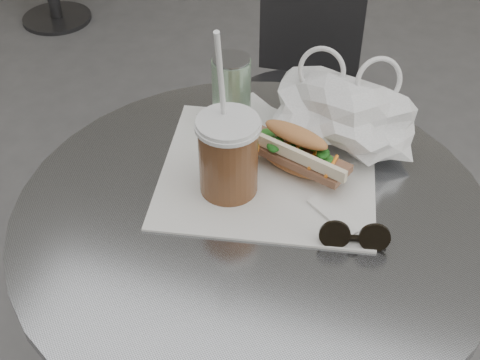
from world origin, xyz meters
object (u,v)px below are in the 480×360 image
(cafe_table, at_px, (251,320))
(drink_can, at_px, (231,91))
(chair_far, at_px, (296,135))
(banh_mi, at_px, (294,151))
(sunglasses, at_px, (354,237))
(iced_coffee, at_px, (228,155))

(cafe_table, relative_size, drink_can, 5.74)
(chair_far, xyz_separation_m, banh_mi, (0.15, -0.66, 0.47))
(cafe_table, relative_size, sunglasses, 7.21)
(iced_coffee, bearing_deg, chair_far, 95.36)
(chair_far, relative_size, iced_coffee, 2.31)
(banh_mi, xyz_separation_m, sunglasses, (0.13, -0.14, -0.02))
(cafe_table, distance_m, sunglasses, 0.34)
(banh_mi, bearing_deg, iced_coffee, -118.20)
(cafe_table, height_order, banh_mi, banh_mi)
(chair_far, xyz_separation_m, iced_coffee, (0.07, -0.74, 0.50))
(cafe_table, xyz_separation_m, drink_can, (-0.11, 0.22, 0.34))
(banh_mi, bearing_deg, cafe_table, -86.95)
(cafe_table, relative_size, iced_coffee, 2.56)
(cafe_table, xyz_separation_m, chair_far, (-0.12, 0.78, -0.16))
(chair_far, relative_size, banh_mi, 2.71)
(chair_far, height_order, banh_mi, banh_mi)
(iced_coffee, relative_size, sunglasses, 2.82)
(cafe_table, distance_m, iced_coffee, 0.35)
(chair_far, xyz_separation_m, drink_can, (0.01, -0.56, 0.50))
(sunglasses, bearing_deg, iced_coffee, 152.11)
(chair_far, distance_m, sunglasses, 0.96)
(cafe_table, height_order, iced_coffee, iced_coffee)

